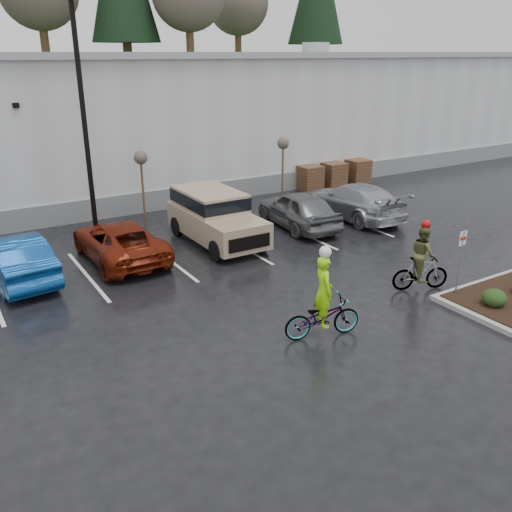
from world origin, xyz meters
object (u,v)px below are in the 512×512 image
car_blue (14,258)px  suv_tan (217,218)px  car_far_silver (354,201)px  cyclist_hivis (323,310)px  pallet_stack_c (357,171)px  fire_lane_sign (461,255)px  car_grey (298,209)px  sapling_east (283,147)px  cyclist_olive (421,265)px  pallet_stack_a (309,178)px  sapling_mid (141,162)px  lamppost (81,95)px  pallet_stack_b (333,174)px  car_red (119,241)px

car_blue → suv_tan: suv_tan is taller
car_far_silver → cyclist_hivis: size_ratio=2.13×
pallet_stack_c → fire_lane_sign: fire_lane_sign is taller
pallet_stack_c → car_grey: car_grey is taller
sapling_east → pallet_stack_c: 6.42m
fire_lane_sign → cyclist_olive: (-0.48, 1.04, -0.55)m
pallet_stack_c → cyclist_hivis: 18.97m
pallet_stack_a → car_grey: bearing=-131.0°
pallet_stack_a → sapling_mid: bearing=-174.3°
suv_tan → cyclist_hivis: (-1.18, -8.24, -0.24)m
suv_tan → cyclist_hivis: cyclist_hivis is taller
sapling_mid → car_blue: (-6.09, -4.11, -1.94)m
pallet_stack_c → car_far_silver: bearing=-133.0°
lamppost → sapling_mid: size_ratio=2.88×
sapling_east → car_grey: sapling_east is taller
car_blue → lamppost: bearing=-144.9°
sapling_east → car_blue: sapling_east is taller
pallet_stack_c → sapling_east: bearing=-170.5°
pallet_stack_b → car_far_silver: 6.31m
car_red → car_blue: bearing=0.4°
fire_lane_sign → cyclist_olive: bearing=114.7°
car_blue → suv_tan: bearing=172.7°
fire_lane_sign → car_blue: fire_lane_sign is taller
sapling_mid → suv_tan: size_ratio=0.63×
pallet_stack_c → car_grey: (-8.10, -5.29, 0.14)m
sapling_mid → cyclist_olive: bearing=-67.7°
car_far_silver → cyclist_olive: cyclist_olive is taller
lamppost → pallet_stack_a: (12.50, 2.00, -5.01)m
cyclist_olive → cyclist_hivis: bearing=122.0°
sapling_east → car_grey: 5.15m
pallet_stack_b → cyclist_hivis: (-11.48, -13.55, 0.11)m
sapling_mid → pallet_stack_c: size_ratio=2.37×
fire_lane_sign → suv_tan: fire_lane_sign is taller
fire_lane_sign → car_far_silver: size_ratio=0.40×
car_red → cyclist_hivis: cyclist_hivis is taller
car_grey → car_far_silver: bearing=-177.1°
car_red → car_grey: car_grey is taller
pallet_stack_b → car_grey: (-6.30, -5.29, 0.14)m
car_red → sapling_east: bearing=-158.3°
suv_tan → cyclist_hivis: size_ratio=1.97×
pallet_stack_b → lamppost: bearing=-172.0°
lamppost → cyclist_hivis: lamppost is taller
pallet_stack_b → car_red: size_ratio=0.26×
pallet_stack_b → fire_lane_sign: size_ratio=0.61×
pallet_stack_b → cyclist_olive: 14.50m
fire_lane_sign → pallet_stack_b: bearing=65.1°
pallet_stack_a → fire_lane_sign: fire_lane_sign is taller
fire_lane_sign → suv_tan: size_ratio=0.43×
car_red → pallet_stack_b: bearing=-160.8°
pallet_stack_a → cyclist_olive: cyclist_olive is taller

